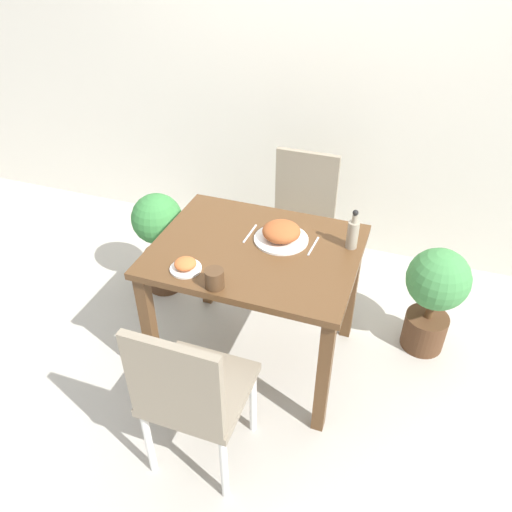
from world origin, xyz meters
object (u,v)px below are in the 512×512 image
(side_plate, at_px, (185,265))
(potted_plant_left, at_px, (159,236))
(sauce_bottle, at_px, (353,233))
(chair_near, at_px, (190,392))
(drink_cup, at_px, (214,279))
(food_plate, at_px, (281,233))
(chair_far, at_px, (300,216))
(potted_plant_right, at_px, (435,293))

(side_plate, xyz_separation_m, potted_plant_left, (-0.54, 0.66, -0.37))
(side_plate, relative_size, sauce_bottle, 0.70)
(chair_near, bearing_deg, drink_cup, -83.44)
(food_plate, relative_size, drink_cup, 3.05)
(sauce_bottle, height_order, potted_plant_left, sauce_bottle)
(chair_far, distance_m, food_plate, 0.71)
(food_plate, distance_m, potted_plant_left, 1.01)
(chair_far, bearing_deg, potted_plant_left, -155.87)
(side_plate, distance_m, drink_cup, 0.19)
(drink_cup, relative_size, potted_plant_right, 0.13)
(side_plate, xyz_separation_m, sauce_bottle, (0.69, 0.44, 0.06))
(side_plate, relative_size, potted_plant_right, 0.22)
(chair_near, height_order, drink_cup, chair_near)
(potted_plant_left, bearing_deg, side_plate, -50.63)
(chair_near, bearing_deg, potted_plant_right, -129.11)
(chair_near, distance_m, food_plate, 0.89)
(chair_near, xyz_separation_m, food_plate, (0.12, 0.84, 0.29))
(side_plate, height_order, drink_cup, drink_cup)
(drink_cup, distance_m, sauce_bottle, 0.72)
(chair_near, distance_m, chair_far, 1.48)
(side_plate, bearing_deg, potted_plant_right, 30.71)
(food_plate, distance_m, potted_plant_right, 0.94)
(chair_far, relative_size, drink_cup, 10.06)
(chair_far, bearing_deg, chair_near, -92.22)
(chair_near, height_order, side_plate, chair_near)
(chair_far, xyz_separation_m, potted_plant_right, (0.87, -0.35, -0.11))
(sauce_bottle, bearing_deg, potted_plant_right, 27.89)
(potted_plant_left, distance_m, potted_plant_right, 1.69)
(drink_cup, height_order, potted_plant_left, drink_cup)
(chair_near, height_order, food_plate, chair_near)
(food_plate, distance_m, drink_cup, 0.48)
(chair_near, distance_m, potted_plant_right, 1.47)
(food_plate, xyz_separation_m, potted_plant_left, (-0.89, 0.28, -0.39))
(chair_far, height_order, side_plate, chair_far)
(drink_cup, relative_size, sauce_bottle, 0.42)
(food_plate, bearing_deg, chair_far, 95.88)
(side_plate, relative_size, potted_plant_left, 0.21)
(potted_plant_left, bearing_deg, drink_cup, -45.41)
(food_plate, xyz_separation_m, sauce_bottle, (0.34, 0.06, 0.04))
(side_plate, distance_m, potted_plant_left, 0.93)
(potted_plant_left, xyz_separation_m, potted_plant_right, (1.69, 0.02, -0.01))
(chair_far, relative_size, side_plate, 6.11)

